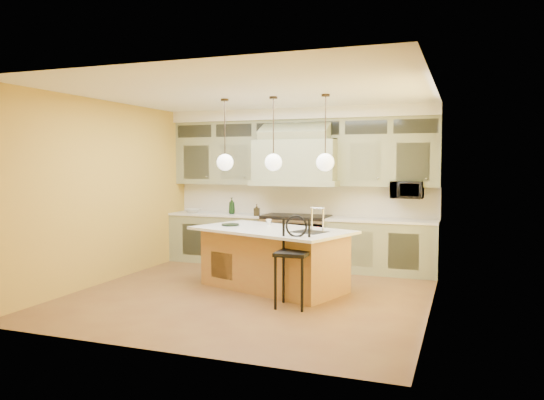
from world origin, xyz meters
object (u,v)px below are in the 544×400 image
at_px(counter_stool, 293,255).
at_px(microwave, 407,190).
at_px(kitchen_island, 274,258).
at_px(range, 296,241).

distance_m(counter_stool, microwave, 3.02).
bearing_deg(kitchen_island, counter_stool, -36.37).
bearing_deg(range, microwave, 3.12).
bearing_deg(microwave, kitchen_island, -134.53).
distance_m(range, microwave, 2.18).
height_order(range, kitchen_island, kitchen_island).
distance_m(range, counter_stool, 2.69).
distance_m(range, kitchen_island, 1.71).
relative_size(kitchen_island, microwave, 4.90).
height_order(range, counter_stool, counter_stool).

